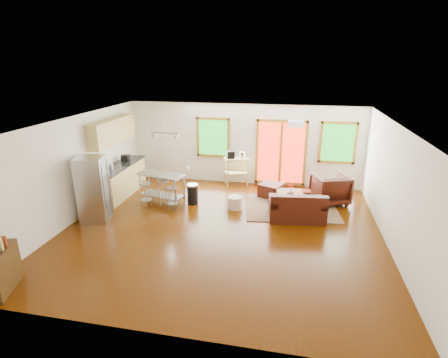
% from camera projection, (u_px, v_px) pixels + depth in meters
% --- Properties ---
extents(floor, '(7.50, 7.00, 0.02)m').
position_uv_depth(floor, '(222.00, 230.00, 8.44)').
color(floor, '#321500').
rests_on(floor, ground).
extents(ceiling, '(7.50, 7.00, 0.02)m').
position_uv_depth(ceiling, '(221.00, 122.00, 7.59)').
color(ceiling, white).
rests_on(ceiling, ground).
extents(back_wall, '(7.50, 0.02, 2.60)m').
position_uv_depth(back_wall, '(244.00, 145.00, 11.27)').
color(back_wall, white).
rests_on(back_wall, ground).
extents(left_wall, '(0.02, 7.00, 2.60)m').
position_uv_depth(left_wall, '(74.00, 169.00, 8.72)').
color(left_wall, white).
rests_on(left_wall, ground).
extents(right_wall, '(0.02, 7.00, 2.60)m').
position_uv_depth(right_wall, '(397.00, 191.00, 7.31)').
color(right_wall, white).
rests_on(right_wall, ground).
extents(front_wall, '(7.50, 0.02, 2.60)m').
position_uv_depth(front_wall, '(169.00, 261.00, 4.77)').
color(front_wall, white).
rests_on(front_wall, ground).
extents(window_left, '(1.10, 0.05, 1.30)m').
position_uv_depth(window_left, '(213.00, 137.00, 11.35)').
color(window_left, '#176218').
rests_on(window_left, back_wall).
extents(french_doors, '(1.60, 0.05, 2.10)m').
position_uv_depth(french_doors, '(281.00, 153.00, 11.07)').
color(french_doors, red).
rests_on(french_doors, back_wall).
extents(window_right, '(1.10, 0.05, 1.30)m').
position_uv_depth(window_right, '(338.00, 143.00, 10.62)').
color(window_right, '#176218').
rests_on(window_right, back_wall).
extents(rug, '(2.69, 2.20, 0.02)m').
position_uv_depth(rug, '(291.00, 208.00, 9.67)').
color(rug, '#4F6341').
rests_on(rug, floor).
extents(loveseat, '(1.49, 0.97, 0.75)m').
position_uv_depth(loveseat, '(297.00, 209.00, 8.90)').
color(loveseat, black).
rests_on(loveseat, floor).
extents(coffee_table, '(1.00, 0.65, 0.39)m').
position_uv_depth(coffee_table, '(294.00, 194.00, 9.79)').
color(coffee_table, '#321E08').
rests_on(coffee_table, floor).
extents(armchair, '(1.16, 1.12, 0.94)m').
position_uv_depth(armchair, '(330.00, 187.00, 9.90)').
color(armchair, black).
rests_on(armchair, floor).
extents(ottoman, '(0.81, 0.81, 0.41)m').
position_uv_depth(ottoman, '(271.00, 190.00, 10.43)').
color(ottoman, black).
rests_on(ottoman, floor).
extents(pouf, '(0.44, 0.44, 0.35)m').
position_uv_depth(pouf, '(235.00, 203.00, 9.60)').
color(pouf, beige).
rests_on(pouf, floor).
extents(vase, '(0.20, 0.21, 0.33)m').
position_uv_depth(vase, '(290.00, 191.00, 9.50)').
color(vase, silver).
rests_on(vase, coffee_table).
extents(book, '(0.22, 0.07, 0.29)m').
position_uv_depth(book, '(303.00, 187.00, 9.72)').
color(book, maroon).
rests_on(book, coffee_table).
extents(cabinets, '(0.64, 2.24, 2.30)m').
position_uv_depth(cabinets, '(119.00, 165.00, 10.37)').
color(cabinets, tan).
rests_on(cabinets, floor).
extents(refrigerator, '(0.78, 0.77, 1.66)m').
position_uv_depth(refrigerator, '(94.00, 189.00, 8.75)').
color(refrigerator, '#B7BABC').
rests_on(refrigerator, floor).
extents(island, '(1.44, 0.87, 0.85)m').
position_uv_depth(island, '(161.00, 183.00, 9.89)').
color(island, '#B7BABC').
rests_on(island, floor).
extents(cup, '(0.12, 0.10, 0.12)m').
position_uv_depth(cup, '(188.00, 167.00, 9.88)').
color(cup, white).
rests_on(cup, island).
extents(bar_stool_a, '(0.41, 0.41, 0.72)m').
position_uv_depth(bar_stool_a, '(145.00, 189.00, 9.57)').
color(bar_stool_a, '#B7BABC').
rests_on(bar_stool_a, floor).
extents(bar_stool_b, '(0.37, 0.37, 0.75)m').
position_uv_depth(bar_stool_b, '(164.00, 186.00, 9.76)').
color(bar_stool_b, '#B7BABC').
rests_on(bar_stool_b, floor).
extents(bar_stool_c, '(0.31, 0.31, 0.65)m').
position_uv_depth(bar_stool_c, '(172.00, 193.00, 9.40)').
color(bar_stool_c, '#B7BABC').
rests_on(bar_stool_c, floor).
extents(trash_can, '(0.41, 0.41, 0.58)m').
position_uv_depth(trash_can, '(193.00, 194.00, 9.90)').
color(trash_can, black).
rests_on(trash_can, floor).
extents(kitchen_cart, '(0.88, 0.72, 1.15)m').
position_uv_depth(kitchen_cart, '(236.00, 162.00, 11.23)').
color(kitchen_cart, tan).
rests_on(kitchen_cart, floor).
extents(bookshelf, '(0.61, 0.94, 1.04)m').
position_uv_depth(bookshelf, '(0.00, 270.00, 6.13)').
color(bookshelf, '#321E08').
rests_on(bookshelf, floor).
extents(ceiling_flush, '(0.35, 0.35, 0.12)m').
position_uv_depth(ceiling_flush, '(296.00, 124.00, 7.88)').
color(ceiling_flush, white).
rests_on(ceiling_flush, ceiling).
extents(pendant_light, '(0.80, 0.18, 0.79)m').
position_uv_depth(pendant_light, '(165.00, 137.00, 9.57)').
color(pendant_light, gray).
rests_on(pendant_light, ceiling).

